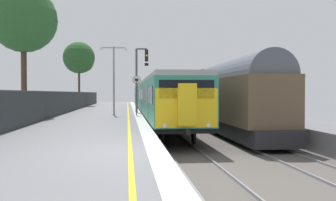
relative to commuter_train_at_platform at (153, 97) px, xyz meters
name	(u,v)px	position (x,y,z in m)	size (l,w,h in m)	color
ground	(233,170)	(0.54, -24.80, -1.88)	(17.40, 110.00, 1.21)	slate
commuter_train_at_platform	(153,97)	(0.00, 0.00, 0.00)	(2.83, 40.25, 3.81)	#2D846B
freight_train_adjacent_track	(209,95)	(4.00, -6.63, 0.26)	(2.60, 27.33, 4.63)	#232326
signal_gantry	(140,73)	(-1.49, -4.61, 2.12)	(1.10, 0.24, 5.45)	#47474C
speed_limit_sign	(137,90)	(-1.85, -8.70, 0.58)	(0.59, 0.08, 2.92)	#59595B
platform_lamp_mid	(114,74)	(-3.51, -8.17, 1.78)	(2.00, 0.20, 5.11)	#93999E
background_tree_left	(80,59)	(-8.68, 12.95, 4.88)	(4.11, 4.11, 8.34)	#473323
background_tree_centre	(23,21)	(-9.91, -8.32, 5.54)	(4.72, 4.72, 9.28)	#473323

